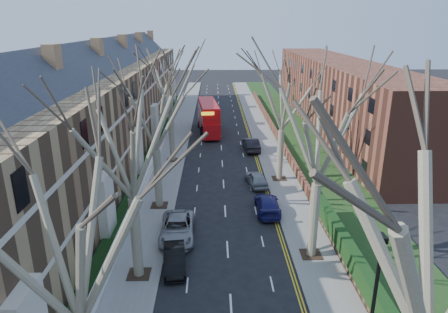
{
  "coord_description": "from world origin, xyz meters",
  "views": [
    {
      "loc": [
        -0.85,
        -15.62,
        15.27
      ],
      "look_at": [
        0.02,
        20.13,
        3.17
      ],
      "focal_mm": 32.0,
      "sensor_mm": 36.0,
      "label": 1
    }
  ],
  "objects": [
    {
      "name": "tree_left_mid",
      "position": [
        -5.7,
        6.0,
        9.56
      ],
      "size": [
        10.5,
        10.5,
        14.71
      ],
      "color": "#655B48",
      "rests_on": "ground"
    },
    {
      "name": "pavement_left",
      "position": [
        -6.0,
        39.0,
        0.06
      ],
      "size": [
        3.0,
        102.0,
        0.12
      ],
      "primitive_type": "cube",
      "color": "slate",
      "rests_on": "ground"
    },
    {
      "name": "car_right_near",
      "position": [
        3.55,
        14.77,
        0.69
      ],
      "size": [
        2.04,
        4.81,
        1.39
      ],
      "primitive_type": "imported",
      "rotation": [
        0.0,
        0.0,
        3.12
      ],
      "color": "navy",
      "rests_on": "ground"
    },
    {
      "name": "tree_left_far",
      "position": [
        -5.7,
        16.0,
        9.24
      ],
      "size": [
        10.15,
        10.15,
        14.22
      ],
      "color": "#655B48",
      "rests_on": "ground"
    },
    {
      "name": "car_left_far",
      "position": [
        -3.66,
        10.73,
        0.75
      ],
      "size": [
        2.62,
        5.45,
        1.5
      ],
      "primitive_type": "imported",
      "rotation": [
        0.0,
        0.0,
        0.03
      ],
      "color": "gray",
      "rests_on": "ground"
    },
    {
      "name": "flats_right",
      "position": [
        17.46,
        43.0,
        4.98
      ],
      "size": [
        13.97,
        54.0,
        10.0
      ],
      "color": "brown",
      "rests_on": "ground"
    },
    {
      "name": "terrace_left",
      "position": [
        -13.65,
        31.0,
        5.53
      ],
      "size": [
        9.7,
        78.0,
        13.6
      ],
      "color": "brown",
      "rests_on": "ground"
    },
    {
      "name": "tree_left_dist",
      "position": [
        -5.7,
        28.0,
        9.56
      ],
      "size": [
        10.5,
        10.5,
        14.71
      ],
      "color": "#655B48",
      "rests_on": "ground"
    },
    {
      "name": "tree_right_far",
      "position": [
        5.7,
        22.0,
        9.24
      ],
      "size": [
        10.15,
        10.15,
        14.22
      ],
      "color": "#655B48",
      "rests_on": "ground"
    },
    {
      "name": "double_decker_bus",
      "position": [
        -1.72,
        40.33,
        2.14
      ],
      "size": [
        3.44,
        10.56,
        4.36
      ],
      "rotation": [
        0.0,
        0.0,
        3.25
      ],
      "color": "red",
      "rests_on": "ground"
    },
    {
      "name": "tree_left_near",
      "position": [
        -5.7,
        -4.0,
        8.93
      ],
      "size": [
        9.8,
        9.8,
        13.73
      ],
      "color": "#655B48",
      "rests_on": "ground"
    },
    {
      "name": "car_right_mid",
      "position": [
        3.22,
        20.63,
        0.7
      ],
      "size": [
        2.19,
        4.28,
        1.39
      ],
      "primitive_type": "imported",
      "rotation": [
        0.0,
        0.0,
        3.28
      ],
      "color": "gray",
      "rests_on": "ground"
    },
    {
      "name": "car_left_mid",
      "position": [
        -3.52,
        6.84,
        0.65
      ],
      "size": [
        1.79,
        4.09,
        1.31
      ],
      "primitive_type": "imported",
      "rotation": [
        0.0,
        0.0,
        0.11
      ],
      "color": "black",
      "rests_on": "ground"
    },
    {
      "name": "grass_verge_right",
      "position": [
        10.5,
        39.0,
        0.15
      ],
      "size": [
        6.0,
        102.0,
        0.06
      ],
      "color": "#193412",
      "rests_on": "ground"
    },
    {
      "name": "pavement_right",
      "position": [
        6.0,
        39.0,
        0.06
      ],
      "size": [
        3.0,
        102.0,
        0.12
      ],
      "primitive_type": "cube",
      "color": "slate",
      "rests_on": "ground"
    },
    {
      "name": "tree_right_mid",
      "position": [
        5.7,
        8.0,
        9.56
      ],
      "size": [
        10.5,
        10.5,
        14.71
      ],
      "color": "#655B48",
      "rests_on": "ground"
    },
    {
      "name": "wall_hedge_right",
      "position": [
        7.7,
        2.0,
        1.12
      ],
      "size": [
        0.7,
        24.0,
        1.8
      ],
      "color": "brown",
      "rests_on": "ground"
    },
    {
      "name": "car_right_far",
      "position": [
        3.68,
        31.83,
        0.79
      ],
      "size": [
        2.04,
        4.91,
        1.58
      ],
      "primitive_type": "imported",
      "rotation": [
        0.0,
        0.0,
        3.22
      ],
      "color": "black",
      "rests_on": "ground"
    },
    {
      "name": "front_wall_left",
      "position": [
        -7.65,
        31.0,
        0.62
      ],
      "size": [
        0.3,
        78.0,
        1.0
      ],
      "color": "white",
      "rests_on": "ground"
    }
  ]
}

